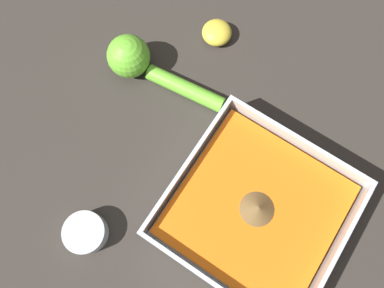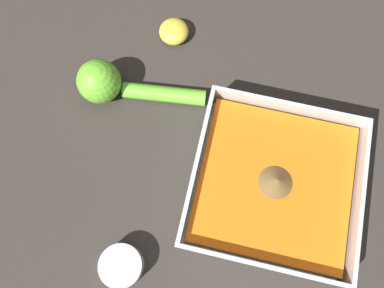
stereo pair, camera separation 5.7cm
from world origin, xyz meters
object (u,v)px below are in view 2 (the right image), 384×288
Objects in this scene: lemon_squeezer at (113,84)px; lemon_half at (174,32)px; spice_bowl at (122,266)px; square_dish at (273,185)px.

lemon_squeezer is 0.14m from lemon_half.
spice_bowl is at bearing 101.85° from lemon_squeezer.
lemon_squeezer is at bearing -161.64° from spice_bowl.
lemon_half is (-0.23, -0.21, -0.01)m from square_dish.
square_dish is 0.30m from lemon_squeezer.
spice_bowl is at bearing 2.74° from lemon_half.
lemon_squeezer reaches higher than lemon_half.
lemon_squeezer reaches higher than spice_bowl.
spice_bowl is 0.28m from lemon_squeezer.
spice_bowl is at bearing -49.46° from square_dish.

